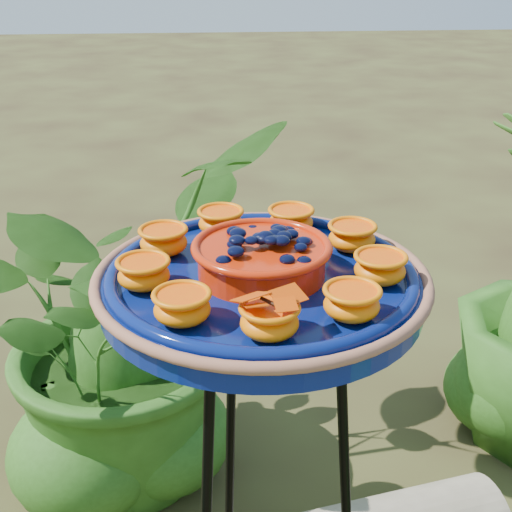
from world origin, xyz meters
The scene contains 3 objects.
tripod_stand centered at (-0.09, -0.07, 0.55)m, with size 0.41×0.41×0.90m.
feeder_dish centered at (-0.09, -0.07, 0.94)m, with size 0.58×0.58×0.11m.
shrub_back_left centered at (-0.40, 0.67, 0.48)m, with size 0.86×0.74×0.95m, color #275216.
Camera 1 is at (-0.17, -0.97, 1.39)m, focal length 50.00 mm.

